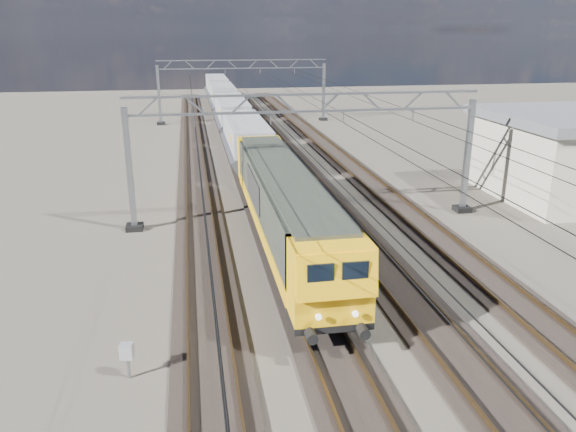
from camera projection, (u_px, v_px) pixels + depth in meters
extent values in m
plane|color=#2B2720|center=(322.00, 245.00, 28.24)|extent=(160.00, 160.00, 0.00)
cube|color=black|center=(202.00, 252.00, 27.24)|extent=(2.60, 140.00, 0.12)
cube|color=brown|center=(187.00, 250.00, 27.07)|extent=(0.08, 140.00, 0.16)
cube|color=brown|center=(217.00, 248.00, 27.31)|extent=(0.08, 140.00, 0.16)
cube|color=black|center=(283.00, 247.00, 27.89)|extent=(2.60, 140.00, 0.12)
cube|color=brown|center=(269.00, 244.00, 27.73)|extent=(0.08, 140.00, 0.16)
cube|color=brown|center=(297.00, 243.00, 27.96)|extent=(0.08, 140.00, 0.16)
cube|color=black|center=(361.00, 242.00, 28.55)|extent=(2.60, 140.00, 0.12)
cube|color=brown|center=(347.00, 240.00, 28.38)|extent=(0.08, 140.00, 0.16)
cube|color=brown|center=(374.00, 238.00, 28.62)|extent=(0.08, 140.00, 0.16)
cube|color=black|center=(435.00, 237.00, 29.20)|extent=(2.60, 140.00, 0.12)
cube|color=brown|center=(422.00, 235.00, 29.03)|extent=(0.08, 140.00, 0.16)
cube|color=brown|center=(448.00, 233.00, 29.27)|extent=(0.08, 140.00, 0.16)
cube|color=gray|center=(130.00, 171.00, 29.38)|extent=(0.30, 0.30, 6.60)
cube|color=gray|center=(467.00, 157.00, 32.49)|extent=(0.30, 0.30, 6.60)
cube|color=black|center=(135.00, 227.00, 30.38)|extent=(0.90, 0.90, 0.30)
cube|color=black|center=(462.00, 209.00, 33.48)|extent=(0.90, 0.90, 0.30)
cube|color=gray|center=(308.00, 94.00, 29.75)|extent=(19.30, 0.18, 0.12)
cube|color=gray|center=(307.00, 111.00, 30.04)|extent=(19.30, 0.18, 0.12)
cube|color=gray|center=(148.00, 106.00, 28.54)|extent=(1.03, 0.10, 0.94)
cube|color=gray|center=(195.00, 105.00, 28.92)|extent=(1.03, 0.10, 0.94)
cube|color=gray|center=(241.00, 104.00, 29.31)|extent=(1.03, 0.10, 0.94)
cube|color=gray|center=(286.00, 103.00, 29.70)|extent=(1.03, 0.10, 0.94)
cube|color=gray|center=(329.00, 102.00, 30.09)|extent=(1.03, 0.10, 0.94)
cube|color=gray|center=(372.00, 102.00, 30.48)|extent=(1.03, 0.10, 0.94)
cube|color=gray|center=(413.00, 101.00, 30.87)|extent=(1.03, 0.10, 0.94)
cube|color=gray|center=(453.00, 100.00, 31.25)|extent=(1.03, 0.10, 0.94)
cube|color=gray|center=(195.00, 120.00, 29.16)|extent=(0.06, 0.06, 0.65)
cube|color=gray|center=(271.00, 118.00, 29.81)|extent=(0.06, 0.06, 0.65)
cube|color=gray|center=(343.00, 117.00, 30.47)|extent=(0.06, 0.06, 0.65)
cube|color=gray|center=(413.00, 115.00, 31.12)|extent=(0.06, 0.06, 0.65)
cube|color=gray|center=(159.00, 95.00, 63.03)|extent=(0.30, 0.30, 6.60)
cube|color=gray|center=(324.00, 92.00, 66.14)|extent=(0.30, 0.30, 6.60)
cube|color=black|center=(161.00, 123.00, 64.03)|extent=(0.90, 0.90, 0.30)
cube|color=black|center=(323.00, 119.00, 67.13)|extent=(0.90, 0.90, 0.30)
cube|color=gray|center=(242.00, 60.00, 63.40)|extent=(19.30, 0.18, 0.12)
cube|color=gray|center=(243.00, 68.00, 63.69)|extent=(19.30, 0.18, 0.12)
cube|color=gray|center=(168.00, 65.00, 62.18)|extent=(1.03, 0.10, 0.94)
cube|color=gray|center=(190.00, 65.00, 62.57)|extent=(1.03, 0.10, 0.94)
cube|color=gray|center=(211.00, 64.00, 62.96)|extent=(1.03, 0.10, 0.94)
cube|color=gray|center=(232.00, 64.00, 63.35)|extent=(1.03, 0.10, 0.94)
cube|color=gray|center=(253.00, 64.00, 63.74)|extent=(1.03, 0.10, 0.94)
cube|color=gray|center=(274.00, 64.00, 64.13)|extent=(1.03, 0.10, 0.94)
cube|color=gray|center=(294.00, 64.00, 64.51)|extent=(1.03, 0.10, 0.94)
cube|color=gray|center=(314.00, 63.00, 64.90)|extent=(1.03, 0.10, 0.94)
cube|color=gray|center=(189.00, 72.00, 62.81)|extent=(0.06, 0.06, 0.65)
cube|color=gray|center=(225.00, 71.00, 63.46)|extent=(0.06, 0.06, 0.65)
cube|color=gray|center=(260.00, 71.00, 64.11)|extent=(0.06, 0.06, 0.65)
cube|color=gray|center=(295.00, 71.00, 64.77)|extent=(0.06, 0.06, 0.65)
cylinder|color=black|center=(194.00, 116.00, 33.00)|extent=(0.03, 140.00, 0.03)
cylinder|color=black|center=(193.00, 107.00, 32.84)|extent=(0.03, 140.00, 0.03)
cylinder|color=black|center=(261.00, 114.00, 33.65)|extent=(0.03, 140.00, 0.03)
cylinder|color=black|center=(261.00, 106.00, 33.50)|extent=(0.03, 140.00, 0.03)
cylinder|color=black|center=(326.00, 112.00, 34.31)|extent=(0.03, 140.00, 0.03)
cylinder|color=black|center=(326.00, 104.00, 34.15)|extent=(0.03, 140.00, 0.03)
cylinder|color=black|center=(388.00, 111.00, 34.96)|extent=(0.03, 140.00, 0.03)
cylinder|color=black|center=(389.00, 103.00, 34.80)|extent=(0.03, 140.00, 0.03)
cube|color=black|center=(312.00, 293.00, 21.45)|extent=(2.20, 3.60, 0.60)
cube|color=black|center=(266.00, 198.00, 33.60)|extent=(2.20, 3.60, 0.60)
cube|color=black|center=(284.00, 227.00, 27.41)|extent=(2.65, 20.00, 0.25)
cube|color=black|center=(284.00, 235.00, 27.53)|extent=(2.20, 4.50, 0.75)
cube|color=#282E26|center=(284.00, 200.00, 26.96)|extent=(2.65, 17.00, 2.60)
cube|color=#FEB60D|center=(256.00, 221.00, 27.06)|extent=(0.04, 17.00, 0.60)
cube|color=#FEB60D|center=(311.00, 218.00, 27.50)|extent=(0.04, 17.00, 0.60)
cube|color=black|center=(253.00, 188.00, 27.56)|extent=(0.05, 5.00, 1.40)
cube|color=black|center=(307.00, 186.00, 28.01)|extent=(0.05, 5.00, 1.40)
cube|color=#282E26|center=(284.00, 172.00, 26.53)|extent=(2.25, 18.00, 0.15)
cube|color=#FEB60D|center=(329.00, 278.00, 18.46)|extent=(2.65, 1.80, 2.60)
cube|color=#FEB60D|center=(337.00, 276.00, 17.41)|extent=(2.60, 0.46, 1.52)
cube|color=black|center=(321.00, 275.00, 17.19)|extent=(0.85, 0.08, 0.75)
cube|color=black|center=(355.00, 273.00, 17.37)|extent=(0.85, 0.08, 0.75)
cylinder|color=black|center=(311.00, 336.00, 17.64)|extent=(0.36, 0.50, 0.36)
cylinder|color=black|center=(363.00, 331.00, 17.91)|extent=(0.36, 0.50, 0.36)
cylinder|color=white|center=(319.00, 317.00, 17.58)|extent=(0.20, 0.08, 0.20)
cylinder|color=white|center=(355.00, 314.00, 17.78)|extent=(0.20, 0.08, 0.20)
cube|color=#FEB60D|center=(260.00, 159.00, 35.47)|extent=(2.65, 1.80, 2.60)
cube|color=#FEB60D|center=(258.00, 148.00, 36.20)|extent=(2.60, 0.46, 1.52)
cube|color=black|center=(249.00, 147.00, 36.17)|extent=(0.85, 0.08, 0.75)
cube|color=black|center=(266.00, 146.00, 36.35)|extent=(0.85, 0.08, 0.75)
cylinder|color=black|center=(245.00, 176.00, 36.89)|extent=(0.36, 0.50, 0.36)
cylinder|color=black|center=(271.00, 175.00, 37.17)|extent=(0.36, 0.50, 0.36)
cylinder|color=white|center=(249.00, 168.00, 36.65)|extent=(0.20, 0.08, 0.20)
cylinder|color=white|center=(267.00, 167.00, 36.85)|extent=(0.20, 0.08, 0.20)
cube|color=black|center=(253.00, 172.00, 39.88)|extent=(2.20, 2.60, 0.55)
cube|color=black|center=(241.00, 147.00, 48.29)|extent=(2.20, 2.60, 0.55)
cube|color=black|center=(247.00, 154.00, 43.97)|extent=(2.40, 13.00, 0.20)
cube|color=gray|center=(246.00, 132.00, 43.43)|extent=(2.80, 12.00, 1.80)
cube|color=#43444A|center=(234.00, 148.00, 43.67)|extent=(1.48, 12.00, 1.36)
cube|color=#43444A|center=(258.00, 147.00, 43.98)|extent=(1.48, 12.00, 1.36)
cube|color=#FEB60D|center=(231.00, 138.00, 40.36)|extent=(0.04, 1.20, 0.50)
cube|color=black|center=(236.00, 136.00, 53.15)|extent=(2.20, 2.60, 0.55)
cube|color=black|center=(229.00, 122.00, 61.56)|extent=(2.20, 2.60, 0.55)
cube|color=black|center=(232.00, 125.00, 57.24)|extent=(2.40, 13.00, 0.20)
cube|color=gray|center=(232.00, 108.00, 56.70)|extent=(2.80, 12.00, 1.80)
cube|color=#43444A|center=(223.00, 120.00, 56.94)|extent=(1.48, 12.00, 1.36)
cube|color=#43444A|center=(241.00, 120.00, 57.25)|extent=(1.48, 12.00, 1.36)
cube|color=#FEB60D|center=(219.00, 111.00, 53.63)|extent=(0.04, 1.20, 0.50)
cube|color=black|center=(226.00, 115.00, 66.42)|extent=(2.20, 2.60, 0.55)
cube|color=black|center=(221.00, 105.00, 74.83)|extent=(2.20, 2.60, 0.55)
cube|color=black|center=(223.00, 107.00, 70.51)|extent=(2.40, 13.00, 0.20)
cube|color=gray|center=(223.00, 93.00, 69.97)|extent=(2.80, 12.00, 1.80)
cube|color=#43444A|center=(216.00, 103.00, 70.21)|extent=(1.48, 12.00, 1.36)
cube|color=#43444A|center=(231.00, 103.00, 70.52)|extent=(1.48, 12.00, 1.36)
cube|color=#FEB60D|center=(212.00, 95.00, 66.90)|extent=(0.04, 1.20, 0.50)
cube|color=black|center=(219.00, 101.00, 79.69)|extent=(2.20, 2.60, 0.55)
cube|color=black|center=(216.00, 94.00, 88.11)|extent=(2.20, 2.60, 0.55)
cube|color=black|center=(217.00, 95.00, 83.79)|extent=(2.40, 13.00, 0.20)
cube|color=gray|center=(217.00, 83.00, 83.24)|extent=(2.80, 12.00, 1.80)
cube|color=#43444A|center=(211.00, 92.00, 83.48)|extent=(1.48, 12.00, 1.36)
cube|color=#43444A|center=(223.00, 91.00, 83.79)|extent=(1.48, 12.00, 1.36)
cube|color=#FEB60D|center=(208.00, 84.00, 80.18)|extent=(0.04, 1.20, 0.50)
cube|color=gray|center=(129.00, 368.00, 17.37)|extent=(0.09, 0.09, 0.70)
cube|color=#A3A4AA|center=(127.00, 351.00, 17.18)|extent=(0.45, 0.37, 0.50)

